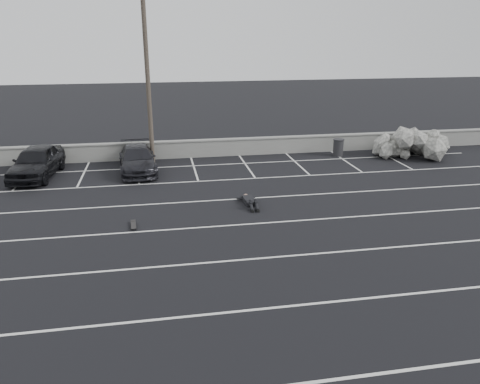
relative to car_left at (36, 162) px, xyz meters
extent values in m
plane|color=black|center=(7.28, -11.32, -0.82)|extent=(120.00, 120.00, 0.00)
cube|color=gray|center=(7.28, 2.68, -0.32)|extent=(50.00, 0.35, 1.00)
cube|color=gray|center=(7.28, 2.68, 0.20)|extent=(50.00, 0.45, 0.08)
cube|color=silver|center=(7.28, -14.32, -0.82)|extent=(36.00, 0.10, 0.01)
cube|color=silver|center=(7.28, -11.32, -0.82)|extent=(36.00, 0.10, 0.01)
cube|color=silver|center=(7.28, -8.32, -0.82)|extent=(36.00, 0.10, 0.01)
cube|color=silver|center=(7.28, -5.32, -0.82)|extent=(36.00, 0.10, 0.01)
cube|color=silver|center=(7.28, -2.32, -0.82)|extent=(36.00, 0.10, 0.01)
cube|color=silver|center=(7.28, 0.68, -0.82)|extent=(36.00, 0.10, 0.01)
cube|color=silver|center=(-0.72, 0.18, -0.82)|extent=(0.10, 5.00, 0.01)
cube|color=silver|center=(2.28, 0.18, -0.82)|extent=(0.10, 5.00, 0.01)
cube|color=silver|center=(5.28, 0.18, -0.82)|extent=(0.10, 5.00, 0.01)
cube|color=silver|center=(8.28, 0.18, -0.82)|extent=(0.10, 5.00, 0.01)
cube|color=silver|center=(11.28, 0.18, -0.82)|extent=(0.10, 5.00, 0.01)
cube|color=silver|center=(14.28, 0.18, -0.82)|extent=(0.10, 5.00, 0.01)
cube|color=silver|center=(17.28, 0.18, -0.82)|extent=(0.10, 5.00, 0.01)
cube|color=silver|center=(20.28, 0.18, -0.82)|extent=(0.10, 5.00, 0.01)
imported|color=black|center=(0.00, 0.00, 0.00)|extent=(2.44, 5.01, 1.65)
imported|color=black|center=(5.19, 0.09, -0.14)|extent=(2.27, 4.85, 1.37)
cylinder|color=#4C4238|center=(5.99, 1.88, 3.99)|extent=(0.26, 0.26, 9.63)
cylinder|color=#252527|center=(17.29, 1.41, -0.32)|extent=(0.77, 0.77, 1.00)
cylinder|color=#252527|center=(17.29, 1.41, 0.20)|extent=(0.85, 0.85, 0.06)
cube|color=black|center=(5.21, -7.79, -0.74)|extent=(0.25, 0.78, 0.02)
cube|color=#252527|center=(5.19, -7.54, -0.77)|extent=(0.16, 0.06, 0.04)
cube|color=#252527|center=(5.23, -8.05, -0.77)|extent=(0.16, 0.06, 0.04)
cylinder|color=black|center=(5.10, -7.54, -0.79)|extent=(0.03, 0.06, 0.06)
cylinder|color=black|center=(5.29, -7.53, -0.79)|extent=(0.03, 0.06, 0.06)
cylinder|color=black|center=(5.13, -8.05, -0.79)|extent=(0.03, 0.06, 0.06)
cylinder|color=black|center=(5.32, -8.04, -0.79)|extent=(0.03, 0.06, 0.06)
camera|label=1|loc=(6.35, -25.23, 6.45)|focal=35.00mm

